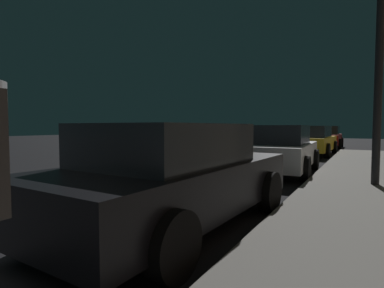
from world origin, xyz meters
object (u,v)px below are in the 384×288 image
Objects in this scene: car_black at (175,175)px; street_lamp at (381,4)px; car_yellow_cab at (311,140)px; car_white at (276,149)px; car_red at (325,137)px.

car_black is 5.77m from street_lamp.
car_yellow_cab is (0.00, 12.43, 0.01)m from car_black.
car_yellow_cab is (-0.00, 6.83, 0.01)m from car_white.
car_black is 0.95× the size of car_yellow_cab.
car_white is 0.71× the size of street_lamp.
car_red is 0.72× the size of street_lamp.
car_white is at bearing 89.95° from car_black.
car_red is (0.00, 18.21, -0.01)m from car_black.
car_white is at bearing -89.99° from car_red.
car_white is 6.83m from car_yellow_cab.
car_black and car_white have the same top height.
car_yellow_cab is at bearing 90.00° from car_black.
street_lamp is at bearing 58.19° from car_black.
car_yellow_cab is at bearing 90.03° from car_white.
street_lamp is (2.51, -1.55, 3.24)m from car_white.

